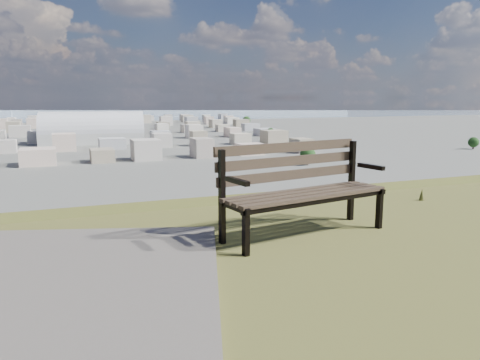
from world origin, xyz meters
name	(u,v)px	position (x,y,z in m)	size (l,w,h in m)	color
park_bench	(300,183)	(-0.13, 2.35, 25.57)	(2.01, 0.96, 1.01)	#3F3024
gravel_patch	(58,296)	(-2.69, 1.46, 25.03)	(2.43, 3.47, 0.07)	#635B56
arena	(93,134)	(17.40, 285.31, 5.77)	(60.43, 31.17, 24.46)	silver
city_blocks	(60,127)	(0.00, 394.44, 3.50)	(395.00, 361.00, 7.00)	beige
city_trees	(15,133)	(-26.39, 319.00, 4.83)	(406.52, 387.20, 9.98)	#38251C
bay_water	(57,113)	(0.00, 900.00, 0.00)	(2400.00, 700.00, 0.12)	#91A6B9
far_hills	(31,98)	(-60.92, 1402.93, 25.47)	(2050.00, 340.00, 60.00)	#8494A4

